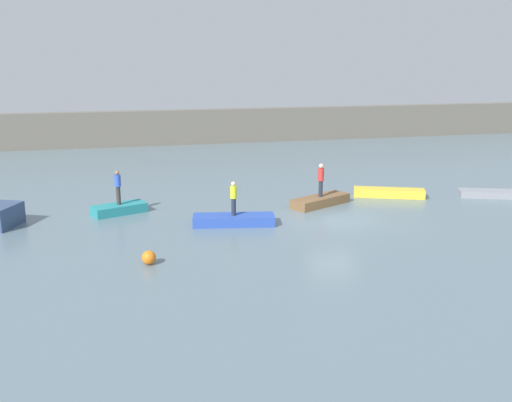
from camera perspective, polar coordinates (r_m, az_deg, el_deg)
The scene contains 11 objects.
ground_plane at distance 28.84m, azimuth 7.67°, elevation -1.89°, with size 120.00×120.00×0.00m, color slate.
embankment_wall at distance 54.11m, azimuth -2.81°, elevation 7.40°, with size 80.00×1.20×3.11m, color #666056.
rowboat_teal at distance 30.57m, azimuth -13.31°, elevation -0.76°, with size 2.71×1.15×0.48m, color teal.
rowboat_blue at distance 27.82m, azimuth -2.20°, elevation -1.87°, with size 3.90×1.21×0.46m, color #2B4CAD.
rowboat_brown at distance 31.53m, azimuth 6.34°, elevation 0.01°, with size 3.56×1.15×0.49m, color brown.
rowboat_yellow at distance 34.06m, azimuth 12.94°, elevation 0.80°, with size 3.98×0.90×0.50m, color gold.
rowboat_grey at distance 35.87m, azimuth 22.24°, elevation 0.67°, with size 3.70×1.10×0.39m, color gray.
person_hiviz_shirt at distance 27.52m, azimuth -2.22°, elevation 0.44°, with size 0.32×0.32×1.66m.
person_red_shirt at distance 31.25m, azimuth 6.40°, elevation 2.25°, with size 0.32×0.32×1.81m.
person_blue_shirt at distance 30.29m, azimuth -13.44°, elevation 1.47°, with size 0.32×0.32×1.77m.
mooring_buoy at distance 22.96m, azimuth -10.49°, elevation -5.50°, with size 0.56×0.56×0.56m, color orange.
Camera 1 is at (-10.33, -25.74, 7.91)m, focal length 40.65 mm.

